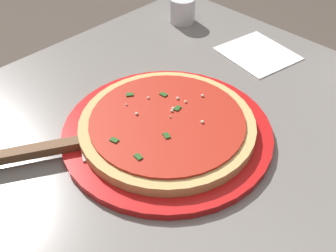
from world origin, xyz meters
name	(u,v)px	position (x,y,z in m)	size (l,w,h in m)	color
restaurant_table	(153,214)	(0.00, 0.00, 0.60)	(0.91, 0.72, 0.76)	black
serving_plate	(168,133)	(0.04, 0.00, 0.77)	(0.32, 0.32, 0.01)	red
pizza	(168,125)	(0.04, 0.00, 0.78)	(0.27, 0.27, 0.02)	#DBB26B
pizza_server	(63,147)	(-0.10, 0.08, 0.78)	(0.21, 0.15, 0.01)	silver
cup_small_sauce	(182,10)	(0.33, 0.24, 0.79)	(0.06, 0.06, 0.06)	silver
napkin_folded_right	(258,53)	(0.33, 0.04, 0.76)	(0.12, 0.13, 0.00)	white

